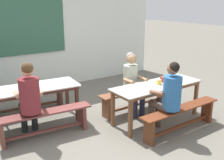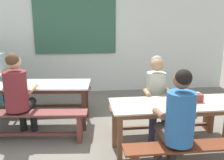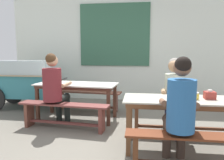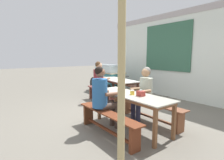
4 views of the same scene
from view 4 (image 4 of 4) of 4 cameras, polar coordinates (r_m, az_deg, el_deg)
The scene contains 15 objects.
ground_plane at distance 4.81m, azimuth -0.39°, elevation -10.76°, with size 40.00×40.00×0.00m, color slate.
backdrop_wall at distance 6.73m, azimuth 20.50°, elevation 7.99°, with size 6.80×0.23×3.07m.
dining_table_far at distance 6.00m, azimuth 1.81°, elevation -0.55°, with size 1.68×0.83×0.73m.
dining_table_near at distance 3.74m, azimuth 6.29°, elevation -5.72°, with size 1.87×0.65×0.73m.
bench_far_back at distance 6.40m, azimuth 6.44°, elevation -3.13°, with size 1.60×0.45×0.46m.
bench_far_front at distance 5.75m, azimuth -3.39°, elevation -4.36°, with size 1.65×0.42×0.46m.
bench_near_back at distance 4.27m, azimuth 12.36°, elevation -9.04°, with size 1.77×0.30×0.46m.
bench_near_front at distance 3.47m, azimuth -1.45°, elevation -12.86°, with size 1.75×0.26×0.46m.
food_cart at distance 7.54m, azimuth -1.14°, elevation 1.48°, with size 1.83×0.82×1.16m.
person_left_back_turned at distance 5.88m, azimuth -3.79°, elevation 0.32°, with size 0.48×0.58×1.35m.
person_near_front at distance 3.60m, azimuth -2.90°, elevation -4.92°, with size 0.42×0.59×1.33m.
person_right_near_table at distance 4.22m, azimuth 10.20°, elevation -3.31°, with size 0.43×0.52×1.27m.
tissue_box at distance 3.58m, azimuth 9.27°, elevation -4.30°, with size 0.14×0.12×0.13m.
condiment_jar at distance 3.69m, azimuth 6.55°, elevation -3.99°, with size 0.09×0.09×0.10m.
wooden_support_post at distance 2.18m, azimuth 3.06°, elevation 0.17°, with size 0.10×0.10×2.49m, color tan.
Camera 4 is at (3.68, -2.67, 1.54)m, focal length 28.36 mm.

